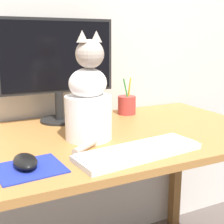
{
  "coord_description": "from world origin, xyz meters",
  "views": [
    {
      "loc": [
        -0.45,
        -1.03,
        1.08
      ],
      "look_at": [
        -0.01,
        -0.13,
        0.85
      ],
      "focal_mm": 50.0,
      "sensor_mm": 36.0,
      "label": 1
    }
  ],
  "objects_px": {
    "cat": "(89,100)",
    "pen_cup": "(127,105)",
    "keyboard": "(139,151)",
    "computer_mouse_left": "(25,161)",
    "monitor": "(58,63)"
  },
  "relations": [
    {
      "from": "computer_mouse_left",
      "to": "pen_cup",
      "type": "relative_size",
      "value": 0.65
    },
    {
      "from": "cat",
      "to": "pen_cup",
      "type": "distance_m",
      "value": 0.42
    },
    {
      "from": "keyboard",
      "to": "monitor",
      "type": "bearing_deg",
      "value": 95.02
    },
    {
      "from": "monitor",
      "to": "cat",
      "type": "xyz_separation_m",
      "value": [
        0.02,
        -0.29,
        -0.11
      ]
    },
    {
      "from": "keyboard",
      "to": "pen_cup",
      "type": "height_order",
      "value": "pen_cup"
    },
    {
      "from": "computer_mouse_left",
      "to": "cat",
      "type": "height_order",
      "value": "cat"
    },
    {
      "from": "monitor",
      "to": "computer_mouse_left",
      "type": "distance_m",
      "value": 0.56
    },
    {
      "from": "keyboard",
      "to": "pen_cup",
      "type": "distance_m",
      "value": 0.55
    },
    {
      "from": "monitor",
      "to": "pen_cup",
      "type": "height_order",
      "value": "monitor"
    },
    {
      "from": "keyboard",
      "to": "computer_mouse_left",
      "type": "height_order",
      "value": "computer_mouse_left"
    },
    {
      "from": "computer_mouse_left",
      "to": "cat",
      "type": "relative_size",
      "value": 0.3
    },
    {
      "from": "monitor",
      "to": "keyboard",
      "type": "xyz_separation_m",
      "value": [
        0.1,
        -0.5,
        -0.24
      ]
    },
    {
      "from": "pen_cup",
      "to": "keyboard",
      "type": "bearing_deg",
      "value": -114.68
    },
    {
      "from": "monitor",
      "to": "pen_cup",
      "type": "bearing_deg",
      "value": -1.59
    },
    {
      "from": "monitor",
      "to": "keyboard",
      "type": "bearing_deg",
      "value": -78.6
    }
  ]
}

